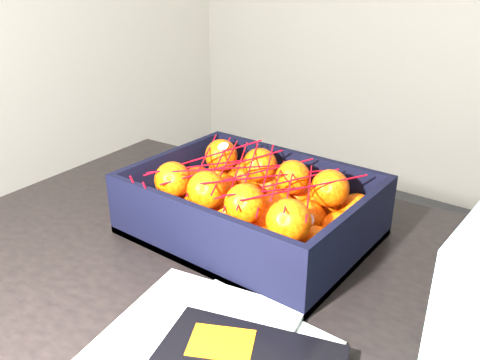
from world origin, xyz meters
The scene contains 4 objects.
table centered at (0.14, -0.32, 0.65)m, with size 1.26×0.89×0.75m.
produce_crate centered at (0.02, -0.20, 0.78)m, with size 0.38×0.29×0.11m.
clementine_heap centered at (0.03, -0.19, 0.81)m, with size 0.36×0.27×0.12m.
mesh_net centered at (0.02, -0.20, 0.86)m, with size 0.31×0.25×0.10m.
Camera 1 is at (0.46, -0.80, 1.18)m, focal length 37.20 mm.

